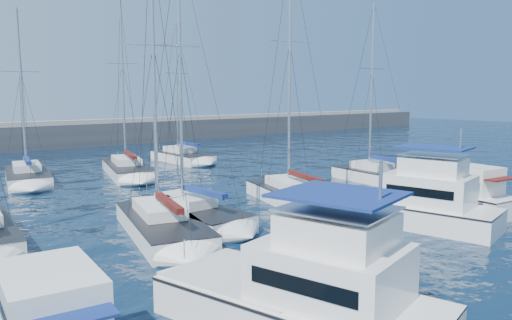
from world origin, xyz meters
TOP-DOWN VIEW (x-y plane):
  - ground at (0.00, 0.00)m, footprint 220.00×220.00m
  - breakwater at (0.00, 52.00)m, footprint 160.00×6.00m
  - motor_yacht_port_inner at (-7.74, -5.79)m, footprint 5.71×9.27m
  - motor_yacht_stbd_inner at (5.35, -0.76)m, footprint 5.07×9.81m
  - motor_yacht_stbd_outer at (10.29, -0.65)m, footprint 3.60×7.22m
  - sailboat_mid_b at (-6.11, 6.05)m, footprint 5.23×9.34m
  - sailboat_mid_c at (-3.83, 7.03)m, footprint 3.35×7.81m
  - sailboat_mid_d at (4.01, 7.11)m, footprint 5.50×9.35m
  - sailboat_mid_e at (14.56, 8.79)m, footprint 3.93×7.44m
  - sailboat_back_a at (-7.09, 25.85)m, footprint 4.69×8.81m
  - sailboat_back_b at (0.65, 24.33)m, footprint 5.72×10.24m
  - sailboat_back_c at (8.77, 28.80)m, footprint 3.08×8.13m

SIDE VIEW (x-z plane):
  - ground at x=0.00m, z-range 0.00..0.00m
  - sailboat_back_a at x=-7.09m, z-range -6.45..7.47m
  - sailboat_back_b at x=0.65m, z-range -7.15..8.18m
  - sailboat_mid_b at x=-6.11m, z-range -6.97..8.00m
  - sailboat_back_c at x=8.77m, z-range -6.74..7.79m
  - sailboat_mid_e at x=14.56m, z-range -6.63..7.69m
  - sailboat_mid_d at x=4.01m, z-range -7.72..8.79m
  - sailboat_mid_c at x=-3.83m, z-range -7.09..8.17m
  - motor_yacht_stbd_outer at x=10.29m, z-range -0.66..2.54m
  - breakwater at x=0.00m, z-range -1.17..3.28m
  - motor_yacht_stbd_inner at x=5.35m, z-range -1.21..3.48m
  - motor_yacht_port_inner at x=-7.74m, z-range -1.21..3.48m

